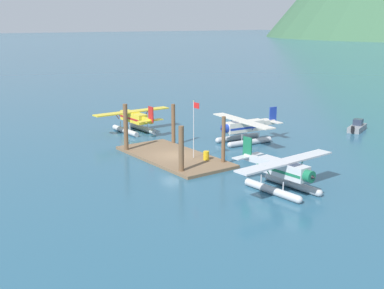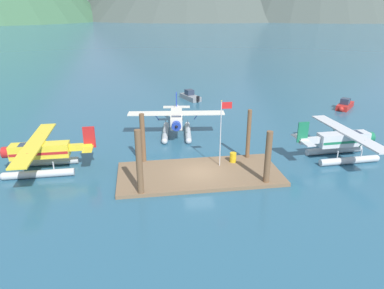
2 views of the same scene
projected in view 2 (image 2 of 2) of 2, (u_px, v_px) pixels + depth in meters
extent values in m
plane|color=#285670|center=(199.00, 175.00, 29.68)|extent=(1200.00, 1200.00, 0.00)
cube|color=brown|center=(199.00, 174.00, 29.62)|extent=(13.62, 6.18, 0.30)
cylinder|color=brown|center=(139.00, 164.00, 25.46)|extent=(0.48, 0.48, 5.26)
cylinder|color=brown|center=(268.00, 159.00, 27.26)|extent=(0.49, 0.49, 4.53)
cylinder|color=brown|center=(143.00, 140.00, 31.03)|extent=(0.44, 0.44, 4.73)
cylinder|color=brown|center=(248.00, 136.00, 31.83)|extent=(0.38, 0.38, 4.85)
cylinder|color=silver|center=(221.00, 134.00, 29.83)|extent=(0.08, 0.08, 5.77)
cube|color=red|center=(227.00, 105.00, 28.98)|extent=(0.90, 0.03, 0.56)
sphere|color=gold|center=(222.00, 101.00, 28.77)|extent=(0.10, 0.10, 0.10)
cylinder|color=gold|center=(233.00, 157.00, 31.42)|extent=(0.58, 0.58, 0.88)
torus|color=gold|center=(233.00, 157.00, 31.42)|extent=(0.62, 0.62, 0.04)
cylinder|color=#B7BABF|center=(39.00, 174.00, 29.21)|extent=(5.61, 0.69, 0.64)
sphere|color=#B7BABF|center=(4.00, 176.00, 28.79)|extent=(0.64, 0.64, 0.64)
cylinder|color=#B7BABF|center=(46.00, 162.00, 31.51)|extent=(5.61, 0.69, 0.64)
sphere|color=#B7BABF|center=(13.00, 164.00, 31.09)|extent=(0.64, 0.64, 0.64)
cylinder|color=#B7BABF|center=(23.00, 168.00, 28.79)|extent=(0.10, 0.10, 0.70)
cylinder|color=#B7BABF|center=(53.00, 166.00, 29.14)|extent=(0.10, 0.10, 0.70)
cylinder|color=#B7BABF|center=(31.00, 156.00, 31.09)|extent=(0.10, 0.10, 0.70)
cylinder|color=#B7BABF|center=(59.00, 154.00, 31.45)|extent=(0.10, 0.10, 0.70)
cube|color=yellow|center=(40.00, 150.00, 29.77)|extent=(4.81, 1.28, 1.20)
cube|color=#B21E1E|center=(40.00, 151.00, 29.81)|extent=(4.72, 1.30, 0.24)
cube|color=#283347|center=(26.00, 148.00, 29.50)|extent=(1.11, 1.06, 0.56)
cube|color=yellow|center=(35.00, 143.00, 29.49)|extent=(1.49, 10.41, 0.14)
cylinder|color=#B21E1E|center=(29.00, 157.00, 27.58)|extent=(0.09, 0.62, 0.84)
cylinder|color=#B21E1E|center=(42.00, 138.00, 31.63)|extent=(0.09, 0.62, 0.84)
cylinder|color=#B21E1E|center=(6.00, 152.00, 29.37)|extent=(0.61, 0.97, 0.96)
cone|color=black|center=(0.00, 153.00, 29.31)|extent=(0.35, 0.36, 0.36)
cube|color=yellow|center=(79.00, 147.00, 30.22)|extent=(2.20, 0.46, 0.56)
cube|color=#B21E1E|center=(89.00, 137.00, 30.05)|extent=(1.00, 0.13, 1.90)
cube|color=yellow|center=(89.00, 145.00, 30.30)|extent=(0.83, 3.21, 0.10)
cylinder|color=#B7BABF|center=(333.00, 150.00, 34.09)|extent=(5.62, 0.87, 0.64)
sphere|color=#B7BABF|center=(359.00, 148.00, 34.59)|extent=(0.64, 0.64, 0.64)
cylinder|color=#B7BABF|center=(349.00, 161.00, 31.80)|extent=(5.62, 0.87, 0.64)
sphere|color=#B7BABF|center=(376.00, 158.00, 32.30)|extent=(0.64, 0.64, 0.64)
cylinder|color=#B7BABF|center=(345.00, 143.00, 34.06)|extent=(0.10, 0.10, 0.70)
cylinder|color=#B7BABF|center=(323.00, 145.00, 33.63)|extent=(0.10, 0.10, 0.70)
cylinder|color=#B7BABF|center=(362.00, 153.00, 31.77)|extent=(0.10, 0.10, 0.70)
cylinder|color=#B7BABF|center=(338.00, 155.00, 31.35)|extent=(0.10, 0.10, 0.70)
cube|color=silver|center=(343.00, 139.00, 32.36)|extent=(4.85, 1.44, 1.20)
cube|color=#196B47|center=(343.00, 140.00, 32.40)|extent=(4.75, 1.46, 0.24)
cube|color=#283347|center=(354.00, 135.00, 32.44)|extent=(1.14, 1.10, 0.56)
cube|color=silver|center=(347.00, 132.00, 32.17)|extent=(1.83, 10.45, 0.14)
cylinder|color=#196B47|center=(333.00, 128.00, 34.31)|extent=(0.11, 0.62, 0.84)
cylinder|color=#196B47|center=(362.00, 144.00, 30.28)|extent=(0.11, 0.62, 0.84)
cylinder|color=#196B47|center=(369.00, 137.00, 32.84)|extent=(0.64, 0.98, 0.96)
cone|color=black|center=(374.00, 137.00, 32.92)|extent=(0.36, 0.37, 0.36)
cube|color=silver|center=(311.00, 140.00, 31.74)|extent=(2.22, 0.53, 0.56)
cube|color=#196B47|center=(303.00, 132.00, 31.28)|extent=(1.00, 0.16, 1.90)
cube|color=silver|center=(303.00, 140.00, 31.57)|extent=(0.93, 3.23, 0.10)
cylinder|color=#B7BABF|center=(188.00, 132.00, 39.14)|extent=(1.27, 5.64, 0.64)
sphere|color=#B7BABF|center=(189.00, 141.00, 36.53)|extent=(0.64, 0.64, 0.64)
cylinder|color=#B7BABF|center=(165.00, 132.00, 39.05)|extent=(1.27, 5.64, 0.64)
sphere|color=#B7BABF|center=(165.00, 141.00, 36.44)|extent=(0.64, 0.64, 0.64)
cylinder|color=#B7BABF|center=(188.00, 130.00, 37.78)|extent=(0.10, 0.10, 0.70)
cylinder|color=#B7BABF|center=(188.00, 123.00, 40.02)|extent=(0.10, 0.10, 0.70)
cylinder|color=#B7BABF|center=(165.00, 130.00, 37.69)|extent=(0.10, 0.10, 0.70)
cylinder|color=#B7BABF|center=(166.00, 123.00, 39.93)|extent=(0.10, 0.10, 0.70)
cube|color=silver|center=(176.00, 118.00, 38.51)|extent=(1.77, 4.91, 1.20)
cube|color=#1E389E|center=(176.00, 119.00, 38.55)|extent=(1.78, 4.82, 0.24)
cube|color=#283347|center=(176.00, 118.00, 37.39)|extent=(1.17, 1.21, 0.56)
cube|color=silver|center=(176.00, 113.00, 37.99)|extent=(10.49, 2.57, 0.14)
cylinder|color=#1E389E|center=(197.00, 116.00, 38.19)|extent=(0.63, 0.15, 0.84)
cylinder|color=#1E389E|center=(156.00, 116.00, 38.03)|extent=(0.63, 0.15, 0.84)
cylinder|color=#1E389E|center=(176.00, 126.00, 35.99)|extent=(1.02, 0.70, 0.96)
cone|color=black|center=(176.00, 127.00, 35.58)|extent=(0.40, 0.39, 0.36)
cube|color=silver|center=(177.00, 110.00, 41.50)|extent=(0.69, 2.24, 0.56)
cube|color=#1E389E|center=(176.00, 101.00, 42.04)|extent=(0.23, 1.01, 1.90)
cube|color=silver|center=(177.00, 107.00, 42.21)|extent=(3.27, 1.16, 0.10)
cube|color=gray|center=(190.00, 97.00, 54.43)|extent=(2.96, 4.46, 0.70)
sphere|color=gray|center=(184.00, 95.00, 56.12)|extent=(0.70, 0.70, 0.70)
cube|color=#283347|center=(189.00, 92.00, 54.40)|extent=(1.47, 1.52, 0.80)
cube|color=black|center=(198.00, 99.00, 52.51)|extent=(0.45, 0.43, 0.80)
cube|color=#B2231E|center=(345.00, 106.00, 49.60)|extent=(4.00, 4.06, 0.70)
sphere|color=#B2231E|center=(341.00, 109.00, 48.00)|extent=(0.70, 0.70, 0.70)
cube|color=#283347|center=(345.00, 101.00, 49.10)|extent=(1.63, 1.63, 0.80)
cube|color=black|center=(349.00, 101.00, 51.24)|extent=(0.48, 0.48, 0.80)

